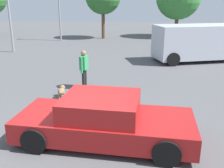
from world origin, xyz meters
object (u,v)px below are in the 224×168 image
(dog, at_px, (62,91))
(pedestrian, at_px, (84,66))
(van_white, at_px, (200,42))
(sedan_foreground, at_px, (104,120))

(dog, height_order, pedestrian, pedestrian)
(van_white, relative_size, pedestrian, 3.63)
(van_white, bearing_deg, sedan_foreground, -131.31)
(dog, bearing_deg, van_white, -48.87)
(sedan_foreground, height_order, pedestrian, pedestrian)
(sedan_foreground, bearing_deg, van_white, 69.66)
(dog, relative_size, van_white, 0.11)
(dog, bearing_deg, pedestrian, -33.02)
(van_white, xyz_separation_m, pedestrian, (-5.90, -5.71, -0.22))
(sedan_foreground, relative_size, van_white, 0.80)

